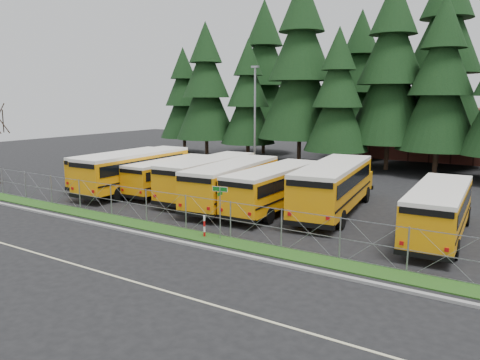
% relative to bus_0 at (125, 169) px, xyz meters
% --- Properties ---
extents(ground, '(120.00, 120.00, 0.00)m').
position_rel_bus_0_xyz_m(ground, '(13.42, -6.34, -1.44)').
color(ground, black).
rests_on(ground, ground).
extents(curb, '(50.00, 0.25, 0.12)m').
position_rel_bus_0_xyz_m(curb, '(13.42, -9.44, -1.38)').
color(curb, gray).
rests_on(curb, ground).
extents(grass_verge, '(50.00, 1.40, 0.06)m').
position_rel_bus_0_xyz_m(grass_verge, '(13.42, -8.04, -1.41)').
color(grass_verge, '#1A4714').
rests_on(grass_verge, ground).
extents(road_lane_line, '(50.00, 0.12, 0.01)m').
position_rel_bus_0_xyz_m(road_lane_line, '(13.42, -14.34, -1.43)').
color(road_lane_line, beige).
rests_on(road_lane_line, ground).
extents(chainlink_fence, '(44.00, 0.10, 2.00)m').
position_rel_bus_0_xyz_m(chainlink_fence, '(13.42, -7.34, -0.44)').
color(chainlink_fence, gray).
rests_on(chainlink_fence, ground).
extents(brick_building, '(22.00, 10.00, 6.00)m').
position_rel_bus_0_xyz_m(brick_building, '(19.42, 33.66, 1.56)').
color(brick_building, brown).
rests_on(brick_building, ground).
extents(bus_0, '(2.95, 11.05, 2.88)m').
position_rel_bus_0_xyz_m(bus_0, '(0.00, 0.00, 0.00)').
color(bus_0, orange).
rests_on(bus_0, ground).
extents(bus_1, '(3.25, 12.06, 3.14)m').
position_rel_bus_0_xyz_m(bus_1, '(2.49, -0.99, 0.13)').
color(bus_1, orange).
rests_on(bus_1, ground).
extents(bus_2, '(2.66, 9.96, 2.59)m').
position_rel_bus_0_xyz_m(bus_2, '(4.97, 0.22, -0.14)').
color(bus_2, orange).
rests_on(bus_2, ground).
extents(bus_3, '(3.29, 11.43, 2.96)m').
position_rel_bus_0_xyz_m(bus_3, '(8.65, 0.19, 0.04)').
color(bus_3, orange).
rests_on(bus_3, ground).
extents(bus_4, '(3.84, 11.58, 2.98)m').
position_rel_bus_0_xyz_m(bus_4, '(11.50, -0.91, 0.05)').
color(bus_4, orange).
rests_on(bus_4, ground).
extents(bus_5, '(2.83, 11.03, 2.88)m').
position_rel_bus_0_xyz_m(bus_5, '(14.53, -0.66, 0.00)').
color(bus_5, orange).
rests_on(bus_5, ground).
extents(bus_6, '(4.48, 12.57, 3.22)m').
position_rel_bus_0_xyz_m(bus_6, '(17.95, 0.83, 0.17)').
color(bus_6, orange).
rests_on(bus_6, ground).
extents(bus_east, '(3.11, 10.89, 2.82)m').
position_rel_bus_0_xyz_m(bus_east, '(24.59, -1.44, -0.03)').
color(bus_east, orange).
rests_on(bus_east, ground).
extents(street_sign, '(0.83, 0.55, 2.81)m').
position_rel_bus_0_xyz_m(street_sign, '(15.07, -7.79, 0.60)').
color(street_sign, gray).
rests_on(street_sign, ground).
extents(striped_bollard, '(0.11, 0.11, 1.20)m').
position_rel_bus_0_xyz_m(striped_bollard, '(14.16, -7.95, -0.84)').
color(striped_bollard, '#B20C0C').
rests_on(striped_bollard, ground).
extents(light_standard, '(0.70, 0.35, 10.14)m').
position_rel_bus_0_xyz_m(light_standard, '(6.10, 10.67, 4.06)').
color(light_standard, gray).
rests_on(light_standard, ground).
extents(conifer_0, '(6.19, 6.19, 13.70)m').
position_rel_bus_0_xyz_m(conifer_0, '(-11.27, 21.42, 5.41)').
color(conifer_0, black).
rests_on(conifer_0, ground).
extents(conifer_1, '(7.26, 7.26, 16.06)m').
position_rel_bus_0_xyz_m(conifer_1, '(-5.38, 18.47, 6.59)').
color(conifer_1, black).
rests_on(conifer_1, ground).
extents(conifer_2, '(6.24, 6.24, 13.79)m').
position_rel_bus_0_xyz_m(conifer_2, '(0.20, 18.99, 5.46)').
color(conifer_2, black).
rests_on(conifer_2, ground).
extents(conifer_3, '(9.01, 9.01, 19.93)m').
position_rel_bus_0_xyz_m(conifer_3, '(6.60, 19.26, 8.53)').
color(conifer_3, black).
rests_on(conifer_3, ground).
extents(conifer_4, '(6.35, 6.35, 14.04)m').
position_rel_bus_0_xyz_m(conifer_4, '(11.62, 17.14, 5.58)').
color(conifer_4, black).
rests_on(conifer_4, ground).
extents(conifer_5, '(8.54, 8.54, 18.89)m').
position_rel_bus_0_xyz_m(conifer_5, '(15.67, 20.79, 8.01)').
color(conifer_5, black).
rests_on(conifer_5, ground).
extents(conifer_6, '(7.48, 7.48, 16.54)m').
position_rel_bus_0_xyz_m(conifer_6, '(20.54, 19.68, 6.83)').
color(conifer_6, black).
rests_on(conifer_6, ground).
extents(conifer_10, '(8.78, 8.78, 19.43)m').
position_rel_bus_0_xyz_m(conifer_10, '(-1.89, 26.20, 8.27)').
color(conifer_10, black).
rests_on(conifer_10, ground).
extents(conifer_11, '(7.86, 7.86, 17.38)m').
position_rel_bus_0_xyz_m(conifer_11, '(10.08, 28.11, 7.25)').
color(conifer_11, black).
rests_on(conifer_11, ground).
extents(conifer_12, '(9.70, 9.70, 21.46)m').
position_rel_bus_0_xyz_m(conifer_12, '(19.59, 25.69, 9.29)').
color(conifer_12, black).
rests_on(conifer_12, ground).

